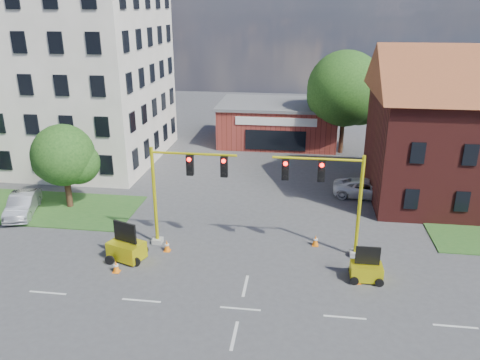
{
  "coord_description": "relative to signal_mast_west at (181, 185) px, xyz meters",
  "views": [
    {
      "loc": [
        2.56,
        -18.95,
        13.84
      ],
      "look_at": [
        -1.37,
        10.0,
        2.93
      ],
      "focal_mm": 35.0,
      "sensor_mm": 36.0,
      "label": 1
    }
  ],
  "objects": [
    {
      "name": "cone_d",
      "position": [
        8.07,
        0.97,
        -3.58
      ],
      "size": [
        0.4,
        0.4,
        0.7
      ],
      "color": "orange",
      "rests_on": "ground"
    },
    {
      "name": "signal_mast_east",
      "position": [
        8.71,
        0.0,
        0.0
      ],
      "size": [
        5.3,
        0.6,
        6.2
      ],
      "color": "gray",
      "rests_on": "ground"
    },
    {
      "name": "cone_b",
      "position": [
        -0.77,
        -0.91,
        -3.58
      ],
      "size": [
        0.4,
        0.4,
        0.7
      ],
      "color": "orange",
      "rests_on": "ground"
    },
    {
      "name": "cone_a",
      "position": [
        -2.9,
        -3.59,
        -3.58
      ],
      "size": [
        0.4,
        0.4,
        0.7
      ],
      "color": "orange",
      "rests_on": "ground"
    },
    {
      "name": "tree_large",
      "position": [
        11.23,
        21.08,
        2.2
      ],
      "size": [
        7.62,
        7.26,
        10.02
      ],
      "color": "#3B2515",
      "rests_on": "ground"
    },
    {
      "name": "lane_markings",
      "position": [
        4.36,
        -9.0,
        -3.91
      ],
      "size": [
        60.0,
        36.0,
        0.01
      ],
      "primitive_type": null,
      "color": "silver",
      "rests_on": "ground"
    },
    {
      "name": "trailer_east",
      "position": [
        10.68,
        -2.53,
        -3.33
      ],
      "size": [
        1.67,
        1.12,
        1.89
      ],
      "rotation": [
        0.0,
        0.0,
        0.01
      ],
      "color": "yellow",
      "rests_on": "ground"
    },
    {
      "name": "tree_nw_front",
      "position": [
        -9.42,
        4.58,
        -0.11
      ],
      "size": [
        4.59,
        4.37,
        6.17
      ],
      "color": "#3B2515",
      "rests_on": "ground"
    },
    {
      "name": "ground",
      "position": [
        4.36,
        -6.0,
        -3.92
      ],
      "size": [
        120.0,
        120.0,
        0.0
      ],
      "primitive_type": "plane",
      "color": "#3F3F42",
      "rests_on": "ground"
    },
    {
      "name": "office_block",
      "position": [
        -15.64,
        15.91,
        6.39
      ],
      "size": [
        18.4,
        15.4,
        20.6
      ],
      "color": "beige",
      "rests_on": "ground"
    },
    {
      "name": "cone_c",
      "position": [
        10.23,
        -2.9,
        -3.58
      ],
      "size": [
        0.4,
        0.4,
        0.7
      ],
      "color": "orange",
      "rests_on": "ground"
    },
    {
      "name": "brick_shop",
      "position": [
        4.36,
        23.99,
        -1.76
      ],
      "size": [
        12.4,
        8.4,
        4.3
      ],
      "color": "maroon",
      "rests_on": "ground"
    },
    {
      "name": "trailer_west",
      "position": [
        -2.8,
        -2.16,
        -3.22
      ],
      "size": [
        2.3,
        1.91,
        2.24
      ],
      "rotation": [
        0.0,
        0.0,
        -0.35
      ],
      "color": "yellow",
      "rests_on": "ground"
    },
    {
      "name": "sedan_silver_front",
      "position": [
        -12.27,
        2.85,
        -3.16
      ],
      "size": [
        2.9,
        4.87,
        1.52
      ],
      "primitive_type": "imported",
      "rotation": [
        0.0,
        0.0,
        0.3
      ],
      "color": "#9A9DA1",
      "rests_on": "ground"
    },
    {
      "name": "pickup_white",
      "position": [
        11.99,
        9.43,
        -3.24
      ],
      "size": [
        5.14,
        2.77,
        1.37
      ],
      "primitive_type": "imported",
      "rotation": [
        0.0,
        0.0,
        1.47
      ],
      "color": "white",
      "rests_on": "ground"
    },
    {
      "name": "signal_mast_west",
      "position": [
        0.0,
        0.0,
        0.0
      ],
      "size": [
        5.3,
        0.6,
        6.2
      ],
      "color": "gray",
      "rests_on": "ground"
    }
  ]
}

